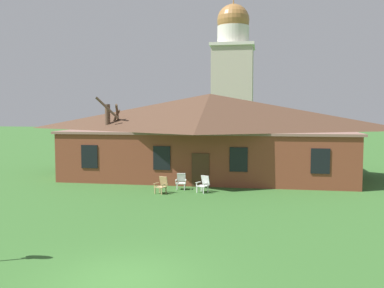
# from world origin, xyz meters

# --- Properties ---
(ground_plane) EXTENTS (200.00, 200.00, 0.00)m
(ground_plane) POSITION_xyz_m (0.00, 0.00, 0.00)
(ground_plane) COLOR #336028
(brick_building) EXTENTS (19.98, 10.40, 5.94)m
(brick_building) POSITION_xyz_m (0.00, 19.60, 3.03)
(brick_building) COLOR brown
(brick_building) RESTS_ON ground
(dome_tower) EXTENTS (5.18, 5.18, 18.29)m
(dome_tower) POSITION_xyz_m (0.16, 40.60, 8.33)
(dome_tower) COLOR #BCB29E
(dome_tower) RESTS_ON ground
(lawn_chair_by_porch) EXTENTS (0.79, 0.83, 0.96)m
(lawn_chair_by_porch) POSITION_xyz_m (-1.84, 12.21, 0.50)
(lawn_chair_by_porch) COLOR tan
(lawn_chair_by_porch) RESTS_ON ground
(lawn_chair_near_door) EXTENTS (0.69, 0.72, 0.96)m
(lawn_chair_near_door) POSITION_xyz_m (-0.99, 13.63, 0.50)
(lawn_chair_near_door) COLOR silver
(lawn_chair_near_door) RESTS_ON ground
(lawn_chair_left_end) EXTENTS (0.81, 0.85, 0.96)m
(lawn_chair_left_end) POSITION_xyz_m (0.49, 12.91, 0.50)
(lawn_chair_left_end) COLOR white
(lawn_chair_left_end) RESTS_ON ground
(bare_tree_beside_building) EXTENTS (1.98, 1.96, 5.67)m
(bare_tree_beside_building) POSITION_xyz_m (-6.83, 17.03, 2.98)
(bare_tree_beside_building) COLOR brown
(bare_tree_beside_building) RESTS_ON ground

